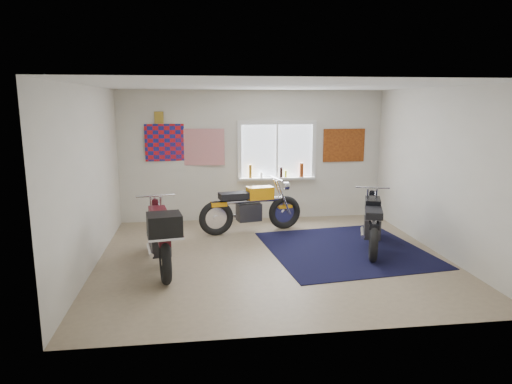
{
  "coord_description": "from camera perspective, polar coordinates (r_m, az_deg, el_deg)",
  "views": [
    {
      "loc": [
        -1.17,
        -6.92,
        2.46
      ],
      "look_at": [
        -0.21,
        0.4,
        1.0
      ],
      "focal_mm": 32.0,
      "sensor_mm": 36.0,
      "label": 1
    }
  ],
  "objects": [
    {
      "name": "window_assembly",
      "position": [
        9.6,
        2.63,
        4.67
      ],
      "size": [
        1.66,
        0.17,
        1.26
      ],
      "color": "white",
      "rests_on": "room_shell"
    },
    {
      "name": "oil_bottles",
      "position": [
        9.59,
        3.18,
        2.61
      ],
      "size": [
        1.17,
        0.09,
        0.3
      ],
      "color": "#996416",
      "rests_on": "window_assembly"
    },
    {
      "name": "triumph_poster",
      "position": [
        9.94,
        10.92,
        5.75
      ],
      "size": [
        0.9,
        0.03,
        0.7
      ],
      "primitive_type": "cube",
      "color": "#A54C14",
      "rests_on": "room_shell"
    },
    {
      "name": "yellow_triumph",
      "position": [
        8.71,
        -0.65,
        -2.11
      ],
      "size": [
        2.03,
        0.68,
        1.03
      ],
      "rotation": [
        0.0,
        0.0,
        0.21
      ],
      "color": "black",
      "rests_on": "ground"
    },
    {
      "name": "black_chrome_bike",
      "position": [
        7.97,
        14.31,
        -3.87
      ],
      "size": [
        0.83,
        1.86,
        0.99
      ],
      "rotation": [
        0.0,
        0.0,
        1.23
      ],
      "color": "black",
      "rests_on": "navy_rug"
    },
    {
      "name": "maroon_tourer",
      "position": [
        6.85,
        -11.83,
        -5.4
      ],
      "size": [
        0.77,
        2.02,
        1.02
      ],
      "rotation": [
        0.0,
        0.0,
        1.74
      ],
      "color": "black",
      "rests_on": "ground"
    },
    {
      "name": "flag_display",
      "position": [
        9.43,
        -12.04,
        9.08
      ],
      "size": [
        1.6,
        0.1,
        1.17
      ],
      "color": "red",
      "rests_on": "room_shell"
    },
    {
      "name": "ground",
      "position": [
        7.43,
        2.06,
        -8.12
      ],
      "size": [
        5.5,
        5.5,
        0.0
      ],
      "primitive_type": "plane",
      "color": "#9E896B",
      "rests_on": "ground"
    },
    {
      "name": "room_shell",
      "position": [
        7.06,
        2.15,
        4.53
      ],
      "size": [
        5.5,
        5.5,
        5.5
      ],
      "color": "white",
      "rests_on": "ground"
    },
    {
      "name": "navy_rug",
      "position": [
        7.93,
        11.05,
        -7.03
      ],
      "size": [
        2.78,
        2.87,
        0.01
      ],
      "primitive_type": "cube",
      "rotation": [
        0.0,
        0.0,
        0.12
      ],
      "color": "black",
      "rests_on": "ground"
    }
  ]
}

